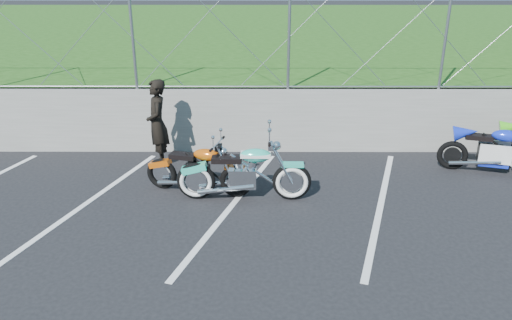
{
  "coord_description": "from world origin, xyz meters",
  "views": [
    {
      "loc": [
        0.4,
        -6.24,
        3.69
      ],
      "look_at": [
        0.37,
        1.3,
        0.66
      ],
      "focal_mm": 35.0,
      "sensor_mm": 36.0,
      "label": 1
    }
  ],
  "objects_px": {
    "cruiser_turquoise": "(245,174)",
    "sportbike_blue": "(493,152)",
    "naked_orange": "(199,171)",
    "person_standing": "(157,124)"
  },
  "relations": [
    {
      "from": "cruiser_turquoise",
      "to": "sportbike_blue",
      "type": "xyz_separation_m",
      "value": [
        4.52,
        1.1,
        -0.02
      ]
    },
    {
      "from": "naked_orange",
      "to": "sportbike_blue",
      "type": "bearing_deg",
      "value": 23.79
    },
    {
      "from": "cruiser_turquoise",
      "to": "sportbike_blue",
      "type": "relative_size",
      "value": 1.2
    },
    {
      "from": "naked_orange",
      "to": "person_standing",
      "type": "bearing_deg",
      "value": 140.49
    },
    {
      "from": "cruiser_turquoise",
      "to": "naked_orange",
      "type": "bearing_deg",
      "value": 163.96
    },
    {
      "from": "sportbike_blue",
      "to": "person_standing",
      "type": "height_order",
      "value": "person_standing"
    },
    {
      "from": "cruiser_turquoise",
      "to": "naked_orange",
      "type": "height_order",
      "value": "cruiser_turquoise"
    },
    {
      "from": "cruiser_turquoise",
      "to": "naked_orange",
      "type": "xyz_separation_m",
      "value": [
        -0.78,
        0.24,
        -0.04
      ]
    },
    {
      "from": "sportbike_blue",
      "to": "person_standing",
      "type": "distance_m",
      "value": 6.23
    },
    {
      "from": "cruiser_turquoise",
      "to": "person_standing",
      "type": "height_order",
      "value": "person_standing"
    }
  ]
}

